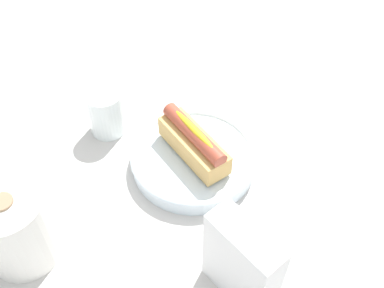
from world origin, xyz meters
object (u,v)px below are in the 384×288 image
object	(u,v)px
water_glass	(106,113)
napkin_box	(242,263)
serving_bowl	(192,157)
hotdog_front	(192,141)
paper_towel_roll	(16,228)

from	to	relation	value
water_glass	napkin_box	bearing A→B (deg)	162.08
serving_bowl	water_glass	world-z (taller)	water_glass
hotdog_front	paper_towel_roll	world-z (taller)	paper_towel_roll
serving_bowl	paper_towel_roll	size ratio (longest dim) A/B	1.68
hotdog_front	paper_towel_roll	size ratio (longest dim) A/B	1.18
water_glass	paper_towel_roll	world-z (taller)	paper_towel_roll
serving_bowl	napkin_box	xyz separation A→B (m)	(-0.20, 0.15, 0.06)
paper_towel_roll	water_glass	bearing A→B (deg)	-72.96
hotdog_front	paper_towel_roll	bearing A→B (deg)	71.37
serving_bowl	hotdog_front	xyz separation A→B (m)	(0.00, 0.00, 0.04)
serving_bowl	hotdog_front	world-z (taller)	hotdog_front
serving_bowl	hotdog_front	size ratio (longest dim) A/B	1.43
hotdog_front	napkin_box	bearing A→B (deg)	142.80
serving_bowl	napkin_box	bearing A→B (deg)	142.80
water_glass	paper_towel_roll	size ratio (longest dim) A/B	0.67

